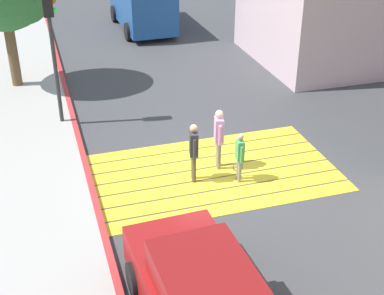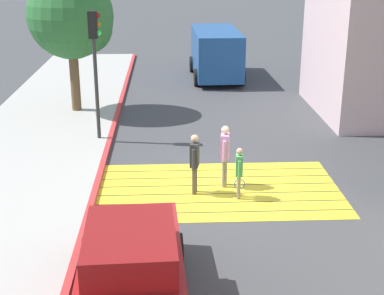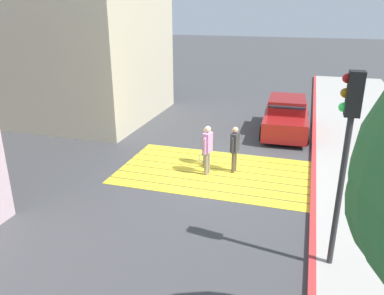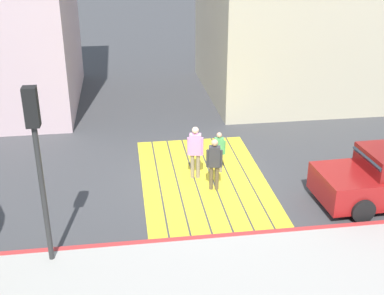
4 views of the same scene
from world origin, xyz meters
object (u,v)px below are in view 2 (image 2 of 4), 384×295
van_down_street (216,52)px  traffic_light_corner (95,50)px  pedestrian_adult_lead (225,152)px  street_tree (73,18)px  car_parked_near_curb (132,270)px  pedestrian_child_with_racket (239,170)px  pedestrian_adult_trailing (195,160)px

van_down_street → traffic_light_corner: traffic_light_corner is taller
van_down_street → pedestrian_adult_lead: (-0.92, -13.40, -0.29)m
van_down_street → street_tree: (-5.84, -6.00, 2.35)m
car_parked_near_curb → pedestrian_child_with_racket: (2.46, 4.52, 0.04)m
pedestrian_adult_trailing → pedestrian_child_with_racket: bearing=-17.5°
van_down_street → pedestrian_adult_trailing: van_down_street is taller
van_down_street → traffic_light_corner: size_ratio=1.24×
traffic_light_corner → street_tree: street_tree is taller
van_down_street → pedestrian_child_with_racket: 14.21m
street_tree → van_down_street: bearing=45.8°
traffic_light_corner → pedestrian_adult_lead: traffic_light_corner is taller
pedestrian_adult_lead → pedestrian_child_with_racket: size_ratio=1.25×
car_parked_near_curb → street_tree: (-2.75, 12.70, 2.90)m
car_parked_near_curb → van_down_street: van_down_street is taller
van_down_street → traffic_light_corner: bearing=-116.2°
street_tree → pedestrian_adult_trailing: (4.10, -7.83, -2.69)m
car_parked_near_curb → street_tree: 13.32m
car_parked_near_curb → traffic_light_corner: size_ratio=1.03×
street_tree → traffic_light_corner: bearing=-71.4°
car_parked_near_curb → van_down_street: size_ratio=0.83×
car_parked_near_curb → pedestrian_adult_trailing: size_ratio=2.71×
traffic_light_corner → street_tree: bearing=108.6°
car_parked_near_curb → street_tree: street_tree is taller
pedestrian_adult_trailing → street_tree: bearing=117.6°
street_tree → car_parked_near_curb: bearing=-77.8°
van_down_street → traffic_light_corner: 10.70m
car_parked_near_curb → van_down_street: 18.97m
traffic_light_corner → car_parked_near_curb: bearing=-80.3°
street_tree → pedestrian_adult_lead: 9.27m
van_down_street → pedestrian_adult_lead: van_down_street is taller
car_parked_near_curb → pedestrian_adult_lead: (2.17, 5.31, 0.25)m
pedestrian_child_with_racket → van_down_street: bearing=87.5°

